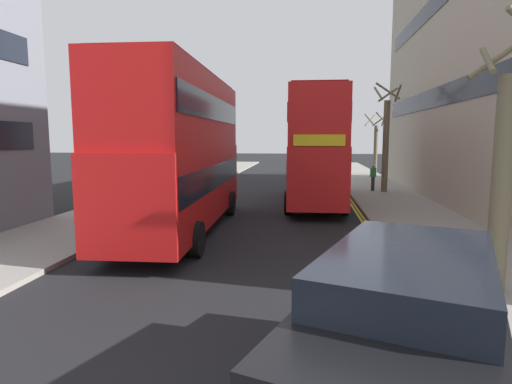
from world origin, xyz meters
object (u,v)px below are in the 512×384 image
at_px(double_decker_bus_away, 182,148).
at_px(double_decker_bus_oncoming, 315,145).
at_px(taxi_minivan, 404,346).
at_px(pedestrian_far, 373,177).

bearing_deg(double_decker_bus_away, double_decker_bus_oncoming, 56.48).
xyz_separation_m(double_decker_bus_away, double_decker_bus_oncoming, (4.83, 7.29, 0.00)).
bearing_deg(double_decker_bus_oncoming, taxi_minivan, -87.60).
xyz_separation_m(taxi_minivan, pedestrian_far, (2.92, 22.15, -0.08)).
xyz_separation_m(double_decker_bus_away, pedestrian_far, (8.49, 11.93, -2.04)).
distance_m(double_decker_bus_oncoming, taxi_minivan, 17.64).
height_order(double_decker_bus_away, pedestrian_far, double_decker_bus_away).
xyz_separation_m(double_decker_bus_oncoming, taxi_minivan, (0.73, -17.51, -1.96)).
bearing_deg(taxi_minivan, double_decker_bus_away, 118.57).
distance_m(double_decker_bus_away, pedestrian_far, 14.78).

